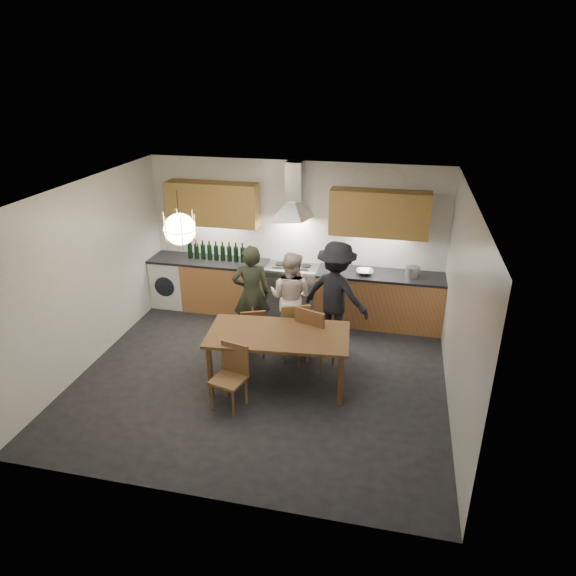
% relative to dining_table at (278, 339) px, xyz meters
% --- Properties ---
extents(ground, '(5.00, 5.00, 0.00)m').
position_rel_dining_table_xyz_m(ground, '(-0.27, 0.13, -0.69)').
color(ground, black).
rests_on(ground, ground).
extents(room_shell, '(5.02, 4.52, 2.61)m').
position_rel_dining_table_xyz_m(room_shell, '(-0.27, 0.13, 1.02)').
color(room_shell, white).
rests_on(room_shell, ground).
extents(counter_run, '(5.00, 0.62, 0.90)m').
position_rel_dining_table_xyz_m(counter_run, '(-0.25, 2.08, -0.24)').
color(counter_run, '#C7844C').
rests_on(counter_run, ground).
extents(range_stove, '(0.90, 0.60, 0.92)m').
position_rel_dining_table_xyz_m(range_stove, '(-0.27, 2.07, -0.25)').
color(range_stove, silver).
rests_on(range_stove, ground).
extents(wall_fixtures, '(4.30, 0.54, 1.10)m').
position_rel_dining_table_xyz_m(wall_fixtures, '(-0.27, 2.20, 1.18)').
color(wall_fixtures, tan).
rests_on(wall_fixtures, ground).
extents(pendant_lamp, '(0.43, 0.43, 0.70)m').
position_rel_dining_table_xyz_m(pendant_lamp, '(-1.27, 0.03, 1.41)').
color(pendant_lamp, black).
rests_on(pendant_lamp, ground).
extents(dining_table, '(1.92, 1.09, 0.78)m').
position_rel_dining_table_xyz_m(dining_table, '(0.00, 0.00, 0.00)').
color(dining_table, brown).
rests_on(dining_table, ground).
extents(chair_back_left, '(0.47, 0.47, 0.79)m').
position_rel_dining_table_xyz_m(chair_back_left, '(-0.53, 0.60, -0.23)').
color(chair_back_left, brown).
rests_on(chair_back_left, ground).
extents(chair_back_mid, '(0.53, 0.53, 0.92)m').
position_rel_dining_table_xyz_m(chair_back_mid, '(0.08, 0.67, -0.16)').
color(chair_back_mid, brown).
rests_on(chair_back_mid, ground).
extents(chair_back_right, '(0.58, 0.58, 0.99)m').
position_rel_dining_table_xyz_m(chair_back_right, '(0.39, 0.44, -0.12)').
color(chair_back_right, brown).
rests_on(chair_back_right, ground).
extents(chair_front, '(0.46, 0.46, 0.84)m').
position_rel_dining_table_xyz_m(chair_front, '(-0.47, -0.57, -0.20)').
color(chair_front, brown).
rests_on(chair_front, ground).
extents(person_left, '(0.66, 0.53, 1.57)m').
position_rel_dining_table_xyz_m(person_left, '(-0.69, 1.11, 0.09)').
color(person_left, black).
rests_on(person_left, ground).
extents(person_mid, '(0.81, 0.69, 1.45)m').
position_rel_dining_table_xyz_m(person_mid, '(-0.11, 1.25, 0.04)').
color(person_mid, beige).
rests_on(person_mid, ground).
extents(person_right, '(1.21, 0.94, 1.64)m').
position_rel_dining_table_xyz_m(person_right, '(0.58, 1.32, 0.13)').
color(person_right, black).
rests_on(person_right, ground).
extents(mixing_bowl, '(0.31, 0.31, 0.07)m').
position_rel_dining_table_xyz_m(mixing_bowl, '(0.95, 2.01, 0.25)').
color(mixing_bowl, silver).
rests_on(mixing_bowl, counter_run).
extents(stock_pot, '(0.27, 0.27, 0.15)m').
position_rel_dining_table_xyz_m(stock_pot, '(1.69, 2.07, 0.29)').
color(stock_pot, '#B6B5B9').
rests_on(stock_pot, counter_run).
extents(wine_bottles, '(1.03, 0.08, 0.34)m').
position_rel_dining_table_xyz_m(wine_bottles, '(-1.60, 2.11, 0.38)').
color(wine_bottles, black).
rests_on(wine_bottles, counter_run).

